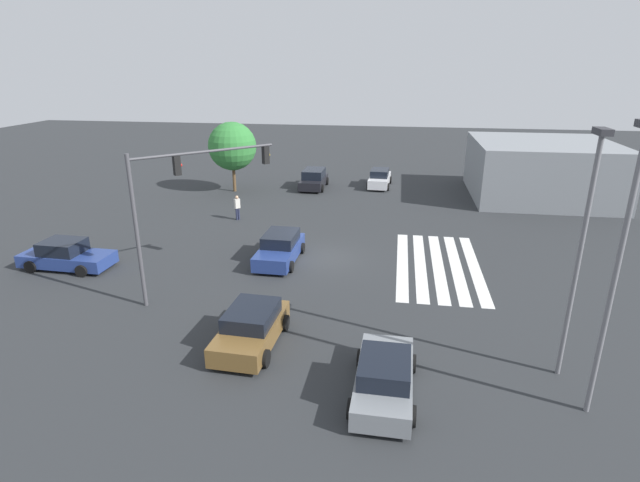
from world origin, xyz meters
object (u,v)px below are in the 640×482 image
traffic_signal_mast (179,193)px  pedestrian (237,206)px  car_0 (251,327)px  car_3 (384,377)px  car_4 (280,248)px  street_light_pole_a (583,238)px  tree_corner_a (232,146)px  car_5 (314,179)px  street_light_pole_b (620,254)px  car_2 (380,178)px  car_1 (66,256)px

traffic_signal_mast → pedestrian: size_ratio=3.97×
car_0 → car_3: (-2.37, -5.18, -0.04)m
car_4 → car_0: bearing=7.2°
street_light_pole_a → tree_corner_a: 30.73m
car_0 → tree_corner_a: tree_corner_a is taller
car_3 → car_5: bearing=15.4°
street_light_pole_b → traffic_signal_mast: bearing=69.0°
traffic_signal_mast → car_2: (23.25, -7.95, -4.21)m
tree_corner_a → car_5: bearing=-70.8°
street_light_pole_b → street_light_pole_a: bearing=9.1°
car_0 → car_5: size_ratio=0.98×
street_light_pole_a → tree_corner_a: street_light_pole_a is taller
pedestrian → street_light_pole_a: street_light_pole_a is taller
pedestrian → tree_corner_a: bearing=152.5°
car_1 → car_5: bearing=65.0°
tree_corner_a → traffic_signal_mast: bearing=-168.1°
street_light_pole_b → pedestrian: bearing=43.8°
car_0 → street_light_pole_b: 12.60m
car_2 → car_0: bearing=174.9°
car_1 → car_3: (-8.28, -17.09, 0.00)m
car_1 → car_5: 22.15m
traffic_signal_mast → tree_corner_a: traffic_signal_mast is taller
pedestrian → car_5: bearing=113.0°
tree_corner_a → street_light_pole_b: bearing=-142.2°
car_1 → tree_corner_a: size_ratio=0.83×
car_2 → car_3: car_2 is taller
car_3 → car_5: car_5 is taller
traffic_signal_mast → street_light_pole_b: size_ratio=0.77×
car_5 → pedestrian: size_ratio=2.59×
car_2 → car_4: size_ratio=0.98×
tree_corner_a → car_4: bearing=-153.3°
car_0 → car_2: size_ratio=0.97×
car_1 → pedestrian: pedestrian is taller
car_1 → tree_corner_a: tree_corner_a is taller
car_5 → car_2: bearing=104.5°
car_0 → car_4: 8.72m
car_2 → car_5: 5.82m
car_2 → pedestrian: bearing=143.8°
car_0 → car_5: car_5 is taller
pedestrian → car_3: bearing=-16.2°
car_3 → street_light_pole_a: bearing=-69.1°
street_light_pole_b → car_3: bearing=91.6°
car_4 → car_1: bearing=-74.7°
car_5 → street_light_pole_b: (-27.88, -13.44, 4.51)m
car_1 → pedestrian: 11.58m
car_1 → car_3: car_1 is taller
car_3 → street_light_pole_b: (0.17, -6.34, 4.61)m
traffic_signal_mast → car_5: traffic_signal_mast is taller
car_4 → car_3: bearing=30.1°
car_1 → street_light_pole_a: 24.31m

